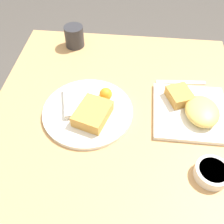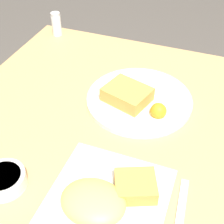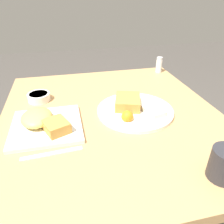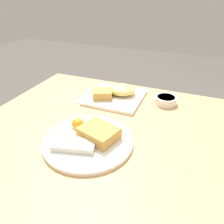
% 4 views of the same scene
% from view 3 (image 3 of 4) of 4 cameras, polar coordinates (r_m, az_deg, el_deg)
% --- Properties ---
extents(dining_table, '(0.95, 0.85, 0.77)m').
position_cam_3_polar(dining_table, '(0.91, -0.04, -5.69)').
color(dining_table, tan).
rests_on(dining_table, ground_plane).
extents(plate_square_near, '(0.24, 0.24, 0.06)m').
position_cam_3_polar(plate_square_near, '(0.80, -17.31, -2.69)').
color(plate_square_near, white).
rests_on(plate_square_near, dining_table).
extents(plate_oval_far, '(0.30, 0.30, 0.05)m').
position_cam_3_polar(plate_oval_far, '(0.86, 5.82, 0.89)').
color(plate_oval_far, white).
rests_on(plate_oval_far, dining_table).
extents(sauce_ramekin, '(0.09, 0.09, 0.03)m').
position_cam_3_polar(sauce_ramekin, '(1.00, -18.55, 3.79)').
color(sauce_ramekin, white).
rests_on(sauce_ramekin, dining_table).
extents(salt_shaker, '(0.03, 0.03, 0.09)m').
position_cam_3_polar(salt_shaker, '(1.30, 12.18, 11.72)').
color(salt_shaker, white).
rests_on(salt_shaker, dining_table).
extents(butter_knife, '(0.03, 0.18, 0.00)m').
position_cam_3_polar(butter_knife, '(0.69, -15.35, -10.44)').
color(butter_knife, silver).
rests_on(butter_knife, dining_table).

